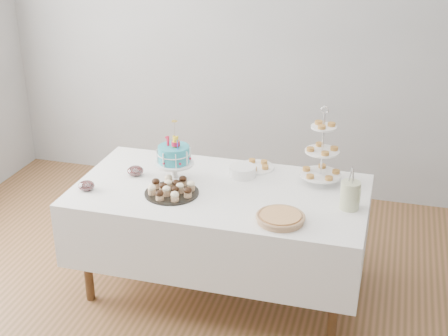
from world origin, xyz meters
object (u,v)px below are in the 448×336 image
(birthday_cake, at_px, (174,164))
(cupcake_tray, at_px, (172,188))
(tiered_stand, at_px, (322,152))
(jam_bowl_b, at_px, (135,171))
(pie, at_px, (280,218))
(pastry_plate, at_px, (256,166))
(plate_stack, at_px, (243,171))
(jam_bowl_a, at_px, (86,186))
(table, at_px, (220,220))
(utensil_pitcher, at_px, (350,194))

(birthday_cake, distance_m, cupcake_tray, 0.24)
(tiered_stand, bearing_deg, jam_bowl_b, -169.75)
(cupcake_tray, relative_size, pie, 1.20)
(tiered_stand, height_order, pastry_plate, tiered_stand)
(birthday_cake, height_order, plate_stack, birthday_cake)
(cupcake_tray, height_order, jam_bowl_a, cupcake_tray)
(table, distance_m, tiered_stand, 0.82)
(table, xyz_separation_m, plate_stack, (0.09, 0.24, 0.26))
(jam_bowl_a, distance_m, jam_bowl_b, 0.37)
(tiered_stand, height_order, jam_bowl_a, tiered_stand)
(birthday_cake, xyz_separation_m, tiered_stand, (0.96, 0.21, 0.11))
(table, relative_size, plate_stack, 10.46)
(jam_bowl_a, relative_size, utensil_pitcher, 0.39)
(plate_stack, height_order, utensil_pitcher, utensil_pitcher)
(pie, height_order, utensil_pitcher, utensil_pitcher)
(pastry_plate, bearing_deg, tiered_stand, -14.13)
(cupcake_tray, bearing_deg, pastry_plate, 51.66)
(cupcake_tray, distance_m, jam_bowl_b, 0.40)
(jam_bowl_a, distance_m, utensil_pitcher, 1.69)
(table, relative_size, cupcake_tray, 5.44)
(pastry_plate, xyz_separation_m, jam_bowl_a, (-0.99, -0.64, 0.01))
(plate_stack, bearing_deg, tiered_stand, 4.28)
(jam_bowl_a, bearing_deg, pie, -3.47)
(tiered_stand, bearing_deg, utensil_pitcher, -55.50)
(jam_bowl_a, relative_size, jam_bowl_b, 0.94)
(pie, height_order, plate_stack, plate_stack)
(birthday_cake, height_order, pie, birthday_cake)
(tiered_stand, xyz_separation_m, utensil_pitcher, (0.22, -0.32, -0.13))
(cupcake_tray, bearing_deg, jam_bowl_a, -170.14)
(tiered_stand, relative_size, utensil_pitcher, 1.99)
(birthday_cake, distance_m, jam_bowl_a, 0.59)
(pie, relative_size, utensil_pitcher, 1.09)
(tiered_stand, distance_m, plate_stack, 0.56)
(pie, bearing_deg, jam_bowl_b, 160.71)
(birthday_cake, relative_size, jam_bowl_b, 3.65)
(pastry_plate, distance_m, utensil_pitcher, 0.82)
(table, bearing_deg, pie, -34.83)
(pie, relative_size, tiered_stand, 0.55)
(tiered_stand, bearing_deg, cupcake_tray, -154.54)
(tiered_stand, bearing_deg, plate_stack, -175.72)
(jam_bowl_a, bearing_deg, utensil_pitcher, 6.89)
(cupcake_tray, relative_size, tiered_stand, 0.65)
(birthday_cake, xyz_separation_m, cupcake_tray, (0.06, -0.22, -0.07))
(pie, bearing_deg, tiered_stand, 75.72)
(birthday_cake, relative_size, pastry_plate, 1.60)
(jam_bowl_a, xyz_separation_m, utensil_pitcher, (1.68, 0.20, 0.07))
(pie, xyz_separation_m, plate_stack, (-0.37, 0.57, 0.01))
(cupcake_tray, xyz_separation_m, tiered_stand, (0.90, 0.43, 0.19))
(birthday_cake, bearing_deg, pastry_plate, 52.11)
(cupcake_tray, relative_size, jam_bowl_a, 3.33)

